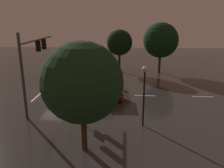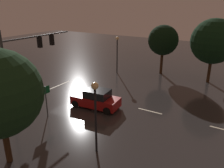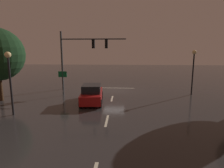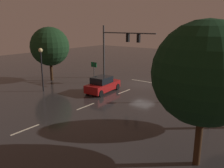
# 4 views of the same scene
# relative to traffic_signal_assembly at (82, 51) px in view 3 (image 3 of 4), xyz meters

# --- Properties ---
(ground_plane) EXTENTS (80.00, 80.00, 0.00)m
(ground_plane) POSITION_rel_traffic_signal_assembly_xyz_m (-3.84, 0.18, -4.69)
(ground_plane) COLOR #2D2B2B
(traffic_signal_assembly) EXTENTS (7.75, 0.47, 6.93)m
(traffic_signal_assembly) POSITION_rel_traffic_signal_assembly_xyz_m (0.00, 0.00, 0.00)
(traffic_signal_assembly) COLOR #383A3D
(traffic_signal_assembly) RESTS_ON ground_plane
(lane_dash_far) EXTENTS (0.16, 2.20, 0.01)m
(lane_dash_far) POSITION_rel_traffic_signal_assembly_xyz_m (-3.84, 4.18, -4.69)
(lane_dash_far) COLOR beige
(lane_dash_far) RESTS_ON ground_plane
(lane_dash_mid) EXTENTS (0.16, 2.20, 0.01)m
(lane_dash_mid) POSITION_rel_traffic_signal_assembly_xyz_m (-3.84, 10.18, -4.69)
(lane_dash_mid) COLOR beige
(lane_dash_mid) RESTS_ON ground_plane
(stop_bar) EXTENTS (5.00, 0.16, 0.01)m
(stop_bar) POSITION_rel_traffic_signal_assembly_xyz_m (-3.84, -1.19, -4.69)
(stop_bar) COLOR beige
(stop_bar) RESTS_ON ground_plane
(car_approaching) EXTENTS (2.22, 4.48, 1.70)m
(car_approaching) POSITION_rel_traffic_signal_assembly_xyz_m (-2.07, 5.71, -3.90)
(car_approaching) COLOR maroon
(car_approaching) RESTS_ON ground_plane
(street_lamp_left_kerb) EXTENTS (0.44, 0.44, 4.77)m
(street_lamp_left_kerb) POSITION_rel_traffic_signal_assembly_xyz_m (-12.30, 1.98, -1.33)
(street_lamp_left_kerb) COLOR black
(street_lamp_left_kerb) RESTS_ON ground_plane
(street_lamp_right_kerb) EXTENTS (0.44, 0.44, 4.66)m
(street_lamp_right_kerb) POSITION_rel_traffic_signal_assembly_xyz_m (3.21, 9.43, -1.40)
(street_lamp_right_kerb) COLOR black
(street_lamp_right_kerb) RESTS_ON ground_plane
(route_sign) EXTENTS (0.90, 0.10, 2.63)m
(route_sign) POSITION_rel_traffic_signal_assembly_xyz_m (1.38, 3.21, -2.79)
(route_sign) COLOR #383A3D
(route_sign) RESTS_ON ground_plane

